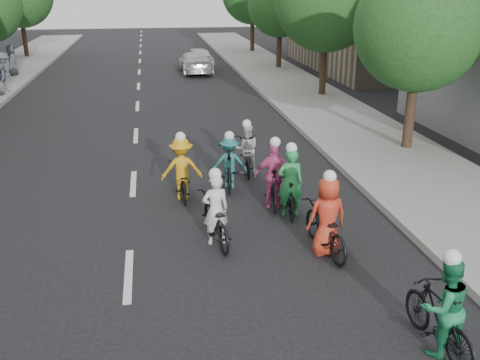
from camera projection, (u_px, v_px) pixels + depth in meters
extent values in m
plane|color=black|center=(129.00, 275.00, 10.11)|extent=(120.00, 120.00, 0.00)
cube|color=gray|center=(346.00, 124.00, 20.58)|extent=(4.00, 80.00, 0.15)
cube|color=#999993|center=(298.00, 126.00, 20.27)|extent=(0.18, 80.00, 0.18)
cube|color=gray|center=(394.00, 3.00, 33.42)|extent=(10.00, 14.00, 8.00)
cylinder|color=black|center=(25.00, 41.00, 38.92)|extent=(0.32, 0.32, 2.48)
cylinder|color=black|center=(409.00, 117.00, 17.20)|extent=(0.32, 0.32, 2.27)
sphere|color=#194C1B|center=(420.00, 26.00, 16.21)|extent=(4.00, 4.00, 4.00)
cylinder|color=black|center=(323.00, 71.00, 25.48)|extent=(0.32, 0.32, 2.48)
cylinder|color=black|center=(279.00, 51.00, 33.84)|extent=(0.32, 0.32, 2.27)
sphere|color=#194C1B|center=(280.00, 4.00, 32.86)|extent=(4.00, 4.00, 4.00)
cylinder|color=black|center=(252.00, 36.00, 42.13)|extent=(0.32, 0.32, 2.48)
imported|color=black|center=(215.00, 219.00, 11.29)|extent=(0.93, 2.03, 1.03)
imported|color=silver|center=(216.00, 210.00, 11.10)|extent=(0.60, 0.44, 1.53)
sphere|color=white|center=(215.00, 174.00, 10.83)|extent=(0.26, 0.26, 0.26)
imported|color=black|center=(439.00, 319.00, 7.93)|extent=(0.66, 1.76, 1.03)
imported|color=#1B7D4C|center=(445.00, 307.00, 7.74)|extent=(0.82, 0.67, 1.57)
sphere|color=white|center=(452.00, 258.00, 7.46)|extent=(0.26, 0.26, 0.26)
imported|color=black|center=(182.00, 181.00, 13.67)|extent=(0.60, 1.66, 0.87)
imported|color=orange|center=(182.00, 169.00, 13.45)|extent=(1.05, 0.62, 1.61)
sphere|color=white|center=(180.00, 137.00, 13.16)|extent=(0.26, 0.26, 0.26)
imported|color=black|center=(273.00, 185.00, 13.12)|extent=(0.77, 1.81, 1.05)
imported|color=#E25095|center=(274.00, 176.00, 12.93)|extent=(1.01, 0.55, 1.64)
sphere|color=white|center=(275.00, 142.00, 12.64)|extent=(0.26, 0.26, 0.26)
imported|color=black|center=(325.00, 229.00, 10.86)|extent=(0.88, 1.98, 1.01)
imported|color=red|center=(327.00, 216.00, 10.66)|extent=(0.86, 0.61, 1.65)
sphere|color=white|center=(330.00, 177.00, 10.37)|extent=(0.26, 0.26, 0.26)
imported|color=black|center=(289.00, 197.00, 12.64)|extent=(0.56, 1.51, 0.88)
imported|color=green|center=(290.00, 183.00, 12.41)|extent=(0.64, 0.45, 1.66)
sphere|color=white|center=(291.00, 148.00, 12.12)|extent=(0.26, 0.26, 0.26)
imported|color=black|center=(246.00, 156.00, 15.47)|extent=(0.82, 1.91, 0.98)
imported|color=silver|center=(247.00, 149.00, 15.30)|extent=(0.75, 0.61, 1.45)
sphere|color=white|center=(247.00, 124.00, 15.04)|extent=(0.26, 0.26, 0.26)
imported|color=black|center=(229.00, 167.00, 14.32)|extent=(0.78, 1.96, 1.14)
imported|color=#226666|center=(229.00, 163.00, 14.18)|extent=(0.98, 0.65, 1.43)
sphere|color=white|center=(229.00, 136.00, 13.92)|extent=(0.26, 0.26, 0.26)
imported|color=silver|center=(196.00, 62.00, 32.64)|extent=(1.90, 4.51, 1.30)
imported|color=silver|center=(198.00, 57.00, 35.23)|extent=(2.06, 3.88, 1.26)
imported|color=#525360|center=(4.00, 72.00, 26.08)|extent=(0.80, 1.28, 1.91)
imported|color=#454750|center=(12.00, 60.00, 30.86)|extent=(0.56, 0.85, 1.72)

